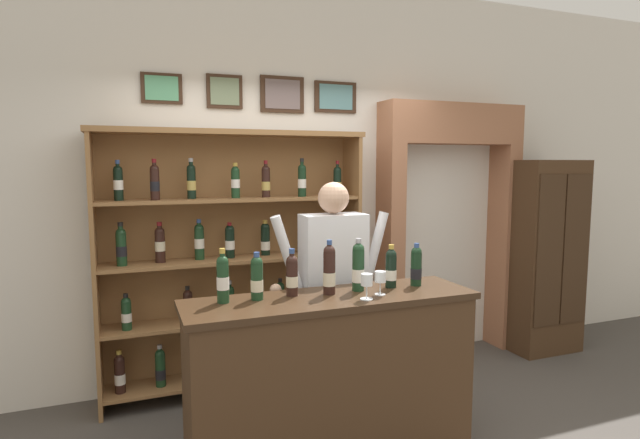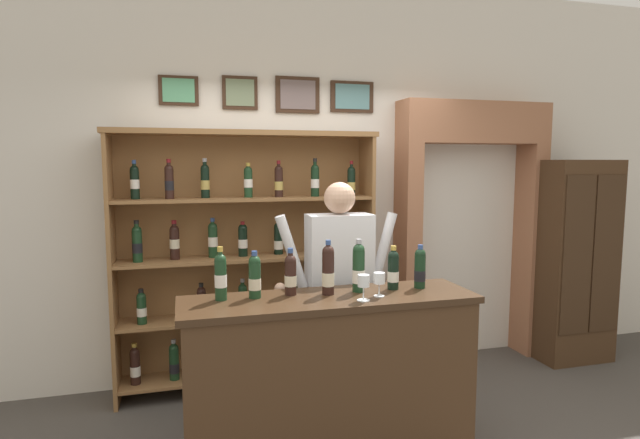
# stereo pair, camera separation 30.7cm
# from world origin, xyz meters

# --- Properties ---
(back_wall) EXTENTS (12.00, 0.19, 3.39)m
(back_wall) POSITION_xyz_m (-0.00, 1.52, 1.70)
(back_wall) COLOR silver
(back_wall) RESTS_ON ground
(wine_shelf) EXTENTS (2.10, 0.36, 2.09)m
(wine_shelf) POSITION_xyz_m (-0.49, 1.24, 1.10)
(wine_shelf) COLOR olive
(wine_shelf) RESTS_ON ground
(archway_doorway) EXTENTS (1.42, 0.45, 2.38)m
(archway_doorway) POSITION_xyz_m (1.59, 1.39, 1.39)
(archway_doorway) COLOR #9E6647
(archway_doorway) RESTS_ON ground
(side_cabinet) EXTENTS (0.67, 0.46, 1.87)m
(side_cabinet) POSITION_xyz_m (2.52, 1.04, 0.93)
(side_cabinet) COLOR #422B19
(side_cabinet) RESTS_ON ground
(tasting_counter) EXTENTS (1.77, 0.50, 1.05)m
(tasting_counter) POSITION_xyz_m (-0.15, -0.00, 0.52)
(tasting_counter) COLOR #422B19
(tasting_counter) RESTS_ON ground
(shopkeeper) EXTENTS (0.90, 0.22, 1.71)m
(shopkeeper) POSITION_xyz_m (0.07, 0.50, 1.06)
(shopkeeper) COLOR #2D3347
(shopkeeper) RESTS_ON ground
(tasting_bottle_brunello) EXTENTS (0.07, 0.07, 0.31)m
(tasting_bottle_brunello) POSITION_xyz_m (-0.78, 0.09, 1.19)
(tasting_bottle_brunello) COLOR #19381E
(tasting_bottle_brunello) RESTS_ON tasting_counter
(tasting_bottle_grappa) EXTENTS (0.07, 0.07, 0.28)m
(tasting_bottle_grappa) POSITION_xyz_m (-0.58, 0.09, 1.18)
(tasting_bottle_grappa) COLOR #19381E
(tasting_bottle_grappa) RESTS_ON tasting_counter
(tasting_bottle_chianti) EXTENTS (0.07, 0.07, 0.28)m
(tasting_bottle_chianti) POSITION_xyz_m (-0.36, 0.10, 1.18)
(tasting_bottle_chianti) COLOR black
(tasting_bottle_chianti) RESTS_ON tasting_counter
(tasting_bottle_rosso) EXTENTS (0.07, 0.07, 0.33)m
(tasting_bottle_rosso) POSITION_xyz_m (-0.14, 0.05, 1.20)
(tasting_bottle_rosso) COLOR black
(tasting_bottle_rosso) RESTS_ON tasting_counter
(tasting_bottle_vin_santo) EXTENTS (0.08, 0.08, 0.33)m
(tasting_bottle_vin_santo) POSITION_xyz_m (0.06, 0.07, 1.20)
(tasting_bottle_vin_santo) COLOR #19381E
(tasting_bottle_vin_santo) RESTS_ON tasting_counter
(tasting_bottle_super_tuscan) EXTENTS (0.07, 0.07, 0.28)m
(tasting_bottle_super_tuscan) POSITION_xyz_m (0.28, 0.07, 1.18)
(tasting_bottle_super_tuscan) COLOR black
(tasting_bottle_super_tuscan) RESTS_ON tasting_counter
(tasting_bottle_prosecco) EXTENTS (0.07, 0.07, 0.28)m
(tasting_bottle_prosecco) POSITION_xyz_m (0.46, 0.05, 1.18)
(tasting_bottle_prosecco) COLOR black
(tasting_bottle_prosecco) RESTS_ON tasting_counter
(wine_glass_center) EXTENTS (0.07, 0.07, 0.14)m
(wine_glass_center) POSITION_xyz_m (0.13, -0.08, 1.15)
(wine_glass_center) COLOR silver
(wine_glass_center) RESTS_ON tasting_counter
(wine_glass_spare) EXTENTS (0.07, 0.07, 0.15)m
(wine_glass_spare) POSITION_xyz_m (0.01, -0.14, 1.16)
(wine_glass_spare) COLOR silver
(wine_glass_spare) RESTS_ON tasting_counter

